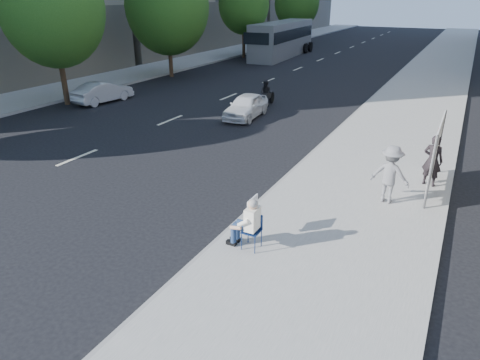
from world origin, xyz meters
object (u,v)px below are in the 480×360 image
Objects in this scene: jogger at (390,174)px; white_sedan_mid at (103,92)px; bus at (282,39)px; pedestrian_woman at (433,160)px; white_sedan_near at (246,106)px; protest_banner at (436,152)px; motorcycle at (266,95)px; seated_protester at (248,220)px.

white_sedan_mid is (-17.07, 6.03, -0.43)m from jogger.
pedestrian_woman is at bearing -61.97° from bus.
protest_banner is at bearing -34.73° from white_sedan_near.
protest_banner reaches higher than motorcycle.
pedestrian_woman is 0.46× the size of white_sedan_mid.
pedestrian_woman is at bearing 59.64° from seated_protester.
pedestrian_woman is at bearing 99.13° from protest_banner.
motorcycle is (-9.29, 7.74, -0.35)m from pedestrian_woman.
white_sedan_near is at bearing 149.81° from protest_banner.
pedestrian_woman reaches higher than white_sedan_near.
seated_protester is 35.73m from bus.
white_sedan_near is at bearing -94.98° from motorcycle.
motorcycle is at bearing -72.90° from bus.
pedestrian_woman is 0.82× the size of motorcycle.
pedestrian_woman is 10.48m from white_sedan_near.
bus is at bearing -45.25° from pedestrian_woman.
motorcycle is at bearing -43.54° from jogger.
seated_protester is 0.64× the size of motorcycle.
motorcycle is (-0.11, 2.71, 0.04)m from white_sedan_near.
protest_banner is at bearing -48.17° from motorcycle.
bus is at bearing -86.74° from white_sedan_mid.
white_sedan_mid is 9.46m from motorcycle.
protest_banner is 18.66m from white_sedan_mid.
seated_protester is at bearing -122.25° from protest_banner.
motorcycle is at bearing 139.13° from protest_banner.
bus is (-12.97, 33.29, 0.76)m from seated_protester.
protest_banner is 0.88× the size of white_sedan_near.
protest_banner is (3.57, 5.65, 0.53)m from seated_protester.
seated_protester is 6.70m from protest_banner.
pedestrian_woman is 0.54m from protest_banner.
white_sedan_mid is 0.30× the size of bus.
pedestrian_woman is 0.14× the size of bus.
bus reaches higher than motorcycle.
seated_protester is 14.91m from motorcycle.
white_sedan_near is 0.29× the size of bus.
seated_protester is 6.95m from pedestrian_woman.
pedestrian_woman is at bearing -47.11° from motorcycle.
motorcycle is at bearing 112.81° from seated_protester.
white_sedan_near and white_sedan_mid have the same top height.
seated_protester is 0.75× the size of jogger.
pedestrian_woman is 31.89m from bus.
seated_protester is at bearing 63.96° from jogger.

